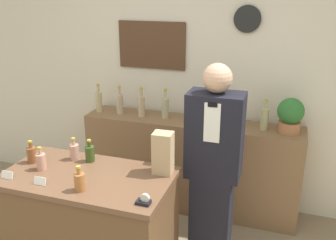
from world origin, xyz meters
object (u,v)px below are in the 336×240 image
potted_plant (290,115)px  tape_dispenser (144,201)px  paper_bag (163,153)px  shopkeeper (213,169)px

potted_plant → tape_dispenser: size_ratio=3.58×
paper_bag → tape_dispenser: 0.45m
tape_dispenser → potted_plant: bearing=61.0°
shopkeeper → tape_dispenser: 0.83m
potted_plant → shopkeeper: bearing=-127.7°
potted_plant → tape_dispenser: bearing=-119.0°
shopkeeper → tape_dispenser: (-0.28, -0.78, 0.11)m
shopkeeper → potted_plant: shopkeeper is taller
potted_plant → tape_dispenser: 1.70m
potted_plant → paper_bag: 1.34m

